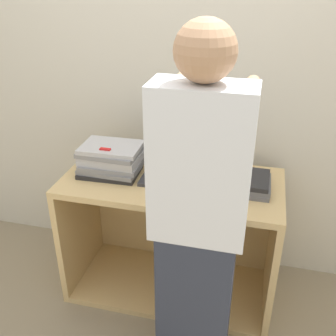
{
  "coord_description": "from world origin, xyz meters",
  "views": [
    {
      "loc": [
        0.44,
        -1.57,
        1.86
      ],
      "look_at": [
        0.0,
        0.21,
        0.91
      ],
      "focal_mm": 42.0,
      "sensor_mm": 36.0,
      "label": 1
    }
  ],
  "objects": [
    {
      "name": "laptop_stack_left",
      "position": [
        -0.36,
        0.29,
        0.88
      ],
      "size": [
        0.35,
        0.26,
        0.17
      ],
      "color": "#232326",
      "rests_on": "cart"
    },
    {
      "name": "laptop_stack_right",
      "position": [
        0.37,
        0.3,
        0.83
      ],
      "size": [
        0.34,
        0.24,
        0.07
      ],
      "color": "slate",
      "rests_on": "cart"
    },
    {
      "name": "ground_plane",
      "position": [
        0.0,
        0.0,
        0.0
      ],
      "size": [
        12.0,
        12.0,
        0.0
      ],
      "primitive_type": "plane",
      "color": "gray"
    },
    {
      "name": "cart",
      "position": [
        0.0,
        0.37,
        0.4
      ],
      "size": [
        1.23,
        0.59,
        0.79
      ],
      "color": "tan",
      "rests_on": "ground_plane"
    },
    {
      "name": "laptop_open",
      "position": [
        0.0,
        0.34,
        0.84
      ],
      "size": [
        0.33,
        0.27,
        0.25
      ],
      "color": "#333338",
      "rests_on": "cart"
    },
    {
      "name": "inventory_tag",
      "position": [
        -0.36,
        0.24,
        0.97
      ],
      "size": [
        0.06,
        0.02,
        0.01
      ],
      "color": "red",
      "rests_on": "laptop_stack_left"
    },
    {
      "name": "person",
      "position": [
        0.23,
        -0.2,
        0.87
      ],
      "size": [
        0.4,
        0.53,
        1.71
      ],
      "color": "#2D3342",
      "rests_on": "ground_plane"
    },
    {
      "name": "wall_back",
      "position": [
        0.0,
        0.69,
        1.2
      ],
      "size": [
        8.0,
        0.05,
        2.4
      ],
      "color": "beige",
      "rests_on": "ground_plane"
    }
  ]
}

